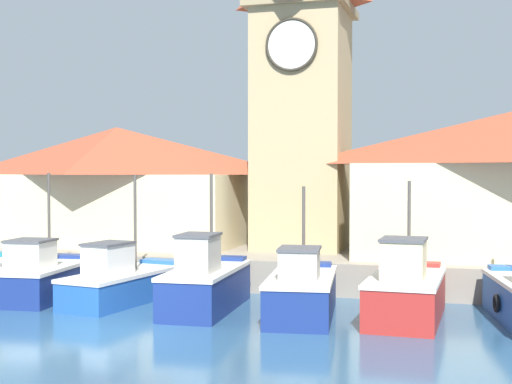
# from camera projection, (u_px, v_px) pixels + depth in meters

# --- Properties ---
(ground_plane) EXTENTS (300.00, 300.00, 0.00)m
(ground_plane) POSITION_uv_depth(u_px,v_px,m) (115.00, 334.00, 18.75)
(ground_plane) COLOR #2D567A
(quay_wharf) EXTENTS (120.00, 40.00, 1.14)m
(quay_wharf) POSITION_uv_depth(u_px,v_px,m) (318.00, 230.00, 44.61)
(quay_wharf) COLOR gray
(quay_wharf) RESTS_ON ground
(fishing_boat_left_inner) EXTENTS (2.55, 4.54, 4.23)m
(fishing_boat_left_inner) POSITION_uv_depth(u_px,v_px,m) (41.00, 277.00, 23.93)
(fishing_boat_left_inner) COLOR navy
(fishing_boat_left_inner) RESTS_ON ground
(fishing_boat_mid_left) EXTENTS (2.52, 5.18, 4.15)m
(fishing_boat_mid_left) POSITION_uv_depth(u_px,v_px,m) (123.00, 282.00, 23.25)
(fishing_boat_mid_left) COLOR #2356A8
(fishing_boat_mid_left) RESTS_ON ground
(fishing_boat_center) EXTENTS (2.06, 4.79, 4.21)m
(fishing_boat_center) POSITION_uv_depth(u_px,v_px,m) (205.00, 283.00, 21.90)
(fishing_boat_center) COLOR navy
(fishing_boat_center) RESTS_ON ground
(fishing_boat_mid_right) EXTENTS (2.46, 4.78, 3.83)m
(fishing_boat_mid_right) POSITION_uv_depth(u_px,v_px,m) (302.00, 291.00, 20.92)
(fishing_boat_mid_right) COLOR navy
(fishing_boat_mid_right) RESTS_ON ground
(fishing_boat_right_inner) EXTENTS (2.16, 4.79, 4.00)m
(fishing_boat_right_inner) POSITION_uv_depth(u_px,v_px,m) (406.00, 291.00, 20.55)
(fishing_boat_right_inner) COLOR #AD2823
(fishing_boat_right_inner) RESTS_ON ground
(clock_tower) EXTENTS (4.01, 4.01, 13.89)m
(clock_tower) POSITION_uv_depth(u_px,v_px,m) (302.00, 89.00, 28.74)
(clock_tower) COLOR tan
(clock_tower) RESTS_ON quay_wharf
(warehouse_left) EXTENTS (11.56, 6.13, 5.05)m
(warehouse_left) POSITION_uv_depth(u_px,v_px,m) (117.00, 184.00, 31.04)
(warehouse_left) COLOR beige
(warehouse_left) RESTS_ON quay_wharf
(port_crane_near) EXTENTS (2.00, 9.59, 18.49)m
(port_crane_near) POSITION_uv_depth(u_px,v_px,m) (273.00, 110.00, 44.95)
(port_crane_near) COLOR #976E11
(port_crane_near) RESTS_ON quay_wharf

